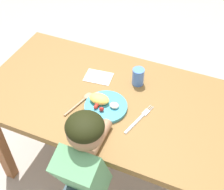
{
  "coord_description": "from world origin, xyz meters",
  "views": [
    {
      "loc": [
        0.45,
        -1.03,
        1.87
      ],
      "look_at": [
        0.02,
        -0.0,
        0.75
      ],
      "focal_mm": 48.56,
      "sensor_mm": 36.0,
      "label": 1
    }
  ],
  "objects": [
    {
      "name": "drinking_cup",
      "position": [
        0.11,
        0.16,
        0.78
      ],
      "size": [
        0.06,
        0.06,
        0.1
      ],
      "primitive_type": "cylinder",
      "color": "#4C7DE0",
      "rests_on": "dining_table"
    },
    {
      "name": "spoon",
      "position": [
        -0.11,
        -0.08,
        0.74
      ],
      "size": [
        0.08,
        0.2,
        0.02
      ],
      "rotation": [
        0.0,
        0.0,
        1.29
      ],
      "color": "tan",
      "rests_on": "dining_table"
    },
    {
      "name": "fork",
      "position": [
        0.2,
        -0.09,
        0.73
      ],
      "size": [
        0.08,
        0.22,
        0.01
      ],
      "rotation": [
        0.0,
        0.0,
        1.28
      ],
      "color": "silver",
      "rests_on": "dining_table"
    },
    {
      "name": "dining_table",
      "position": [
        0.0,
        0.0,
        0.64
      ],
      "size": [
        1.37,
        0.74,
        0.73
      ],
      "color": "brown",
      "rests_on": "ground_plane"
    },
    {
      "name": "napkin",
      "position": [
        -0.11,
        0.12,
        0.73
      ],
      "size": [
        0.16,
        0.12,
        0.0
      ],
      "primitive_type": "cube",
      "rotation": [
        0.0,
        0.0,
        0.12
      ],
      "color": "white",
      "rests_on": "dining_table"
    },
    {
      "name": "plate",
      "position": [
        0.01,
        -0.08,
        0.75
      ],
      "size": [
        0.22,
        0.22,
        0.06
      ],
      "color": "teal",
      "rests_on": "dining_table"
    },
    {
      "name": "ground_plane",
      "position": [
        0.0,
        0.0,
        0.0
      ],
      "size": [
        8.0,
        8.0,
        0.0
      ],
      "primitive_type": "plane",
      "color": "#AB9E96"
    }
  ]
}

